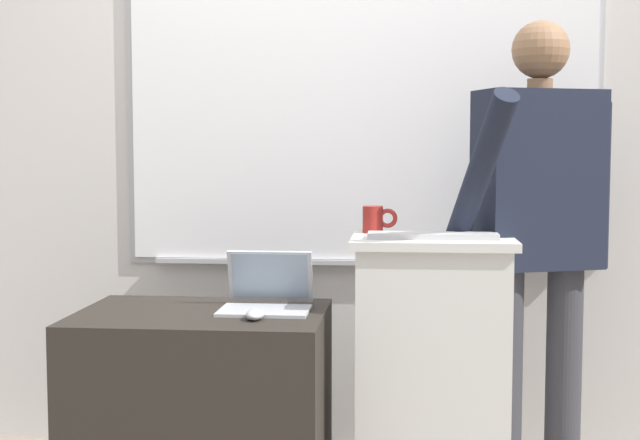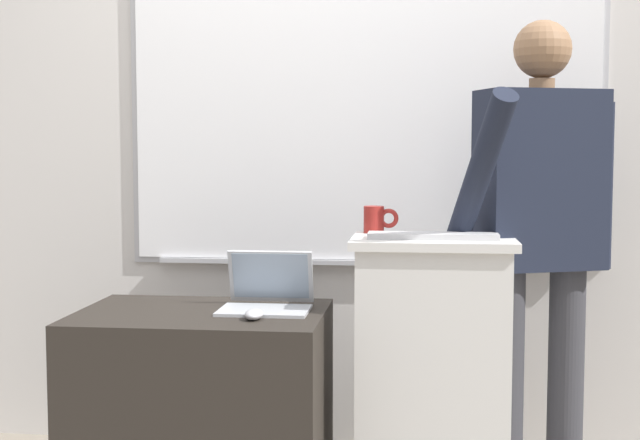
{
  "view_description": "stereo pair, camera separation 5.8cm",
  "coord_description": "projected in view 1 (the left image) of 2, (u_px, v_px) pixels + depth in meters",
  "views": [
    {
      "loc": [
        0.26,
        -2.58,
        1.28
      ],
      "look_at": [
        -0.03,
        0.43,
        1.03
      ],
      "focal_mm": 50.0,
      "sensor_mm": 36.0,
      "label": 1
    },
    {
      "loc": [
        0.32,
        -2.58,
        1.28
      ],
      "look_at": [
        -0.03,
        0.43,
        1.03
      ],
      "focal_mm": 50.0,
      "sensor_mm": 36.0,
      "label": 2
    }
  ],
  "objects": [
    {
      "name": "wireless_keyboard",
      "position": [
        433.0,
        236.0,
        3.03
      ],
      "size": [
        0.44,
        0.11,
        0.02
      ],
      "color": "silver",
      "rests_on": "lectern_podium"
    },
    {
      "name": "side_desk",
      "position": [
        202.0,
        416.0,
        3.05
      ],
      "size": [
        0.84,
        0.61,
        0.72
      ],
      "color": "#28231E",
      "rests_on": "ground_plane"
    },
    {
      "name": "coffee_mug",
      "position": [
        375.0,
        219.0,
        3.23
      ],
      "size": [
        0.13,
        0.07,
        0.1
      ],
      "color": "maroon",
      "rests_on": "lectern_podium"
    },
    {
      "name": "lectern_podium",
      "position": [
        431.0,
        374.0,
        3.12
      ],
      "size": [
        0.56,
        0.41,
        0.97
      ],
      "color": "silver",
      "rests_on": "ground_plane"
    },
    {
      "name": "laptop",
      "position": [
        268.0,
        292.0,
        3.08
      ],
      "size": [
        0.3,
        0.28,
        0.2
      ],
      "color": "#B7BABF",
      "rests_on": "side_desk"
    },
    {
      "name": "computer_mouse_by_laptop",
      "position": [
        255.0,
        315.0,
        2.88
      ],
      "size": [
        0.06,
        0.1,
        0.03
      ],
      "color": "#BCBCC1",
      "rests_on": "side_desk"
    },
    {
      "name": "back_wall",
      "position": [
        345.0,
        122.0,
        3.77
      ],
      "size": [
        6.4,
        0.17,
        2.78
      ],
      "color": "silver",
      "rests_on": "ground_plane"
    },
    {
      "name": "person_presenter",
      "position": [
        537.0,
        224.0,
        3.19
      ],
      "size": [
        0.61,
        0.67,
        1.73
      ],
      "rotation": [
        0.0,
        0.0,
        0.35
      ],
      "color": "#333338",
      "rests_on": "ground_plane"
    }
  ]
}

